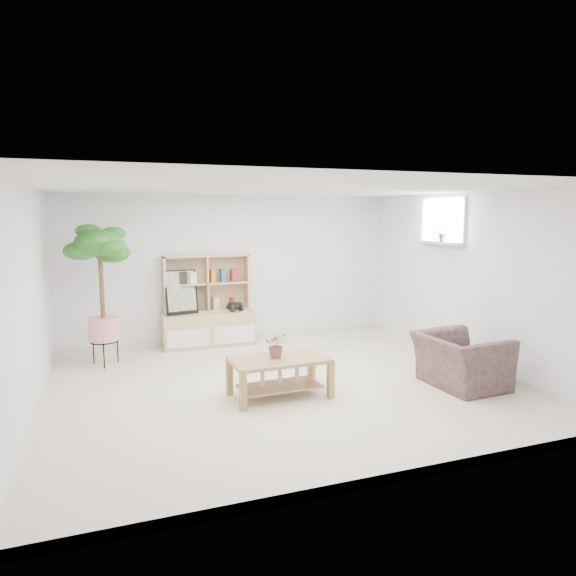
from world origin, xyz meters
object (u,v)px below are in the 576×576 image
object	(u,v)px
floor_tree	(102,296)
armchair	(461,357)
coffee_table	(280,377)
storage_unit	(208,301)

from	to	relation	value
floor_tree	armchair	world-z (taller)	floor_tree
coffee_table	floor_tree	distance (m)	2.86
coffee_table	floor_tree	xyz separation A→B (m)	(-1.88, 2.02, 0.76)
coffee_table	armchair	distance (m)	2.24
floor_tree	coffee_table	bearing A→B (deg)	-46.99
storage_unit	armchair	xyz separation A→B (m)	(2.51, -3.00, -0.36)
storage_unit	coffee_table	xyz separation A→B (m)	(0.31, -2.59, -0.50)
floor_tree	armchair	xyz separation A→B (m)	(4.08, -2.44, -0.62)
floor_tree	armchair	bearing A→B (deg)	-30.80
storage_unit	coffee_table	size ratio (longest dim) A/B	1.30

